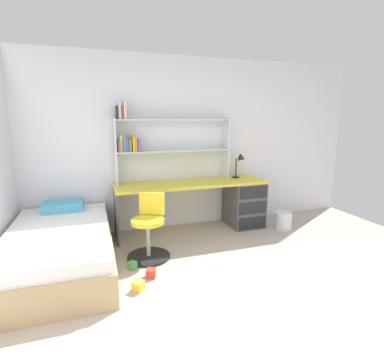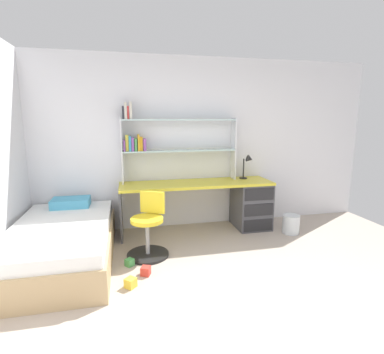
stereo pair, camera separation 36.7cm
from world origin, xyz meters
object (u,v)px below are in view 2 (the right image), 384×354
at_px(bed_platform, 62,243).
at_px(toy_block_green_0, 130,262).
at_px(desk, 236,201).
at_px(desk_lamp, 248,163).
at_px(waste_bin, 291,224).
at_px(swivel_chair, 148,231).
at_px(bookshelf_hutch, 163,138).
at_px(toy_block_red_2, 146,271).
at_px(toy_block_yellow_1, 131,283).

relative_size(bed_platform, toy_block_green_0, 22.82).
xyz_separation_m(desk, bed_platform, (-2.41, -0.66, -0.19)).
distance_m(desk_lamp, waste_bin, 1.12).
bearing_deg(toy_block_green_0, swivel_chair, 45.58).
bearing_deg(bookshelf_hutch, toy_block_red_2, -105.94).
relative_size(bookshelf_hutch, toy_block_green_0, 20.22).
bearing_deg(desk_lamp, bookshelf_hutch, 176.05).
bearing_deg(desk_lamp, toy_block_green_0, -151.61).
bearing_deg(toy_block_red_2, toy_block_green_0, 124.37).
bearing_deg(desk, toy_block_green_0, -150.80).
distance_m(swivel_chair, bed_platform, 1.01).
height_order(desk_lamp, toy_block_yellow_1, desk_lamp).
bearing_deg(desk, toy_block_yellow_1, -139.93).
relative_size(swivel_chair, toy_block_red_2, 8.23).
bearing_deg(toy_block_yellow_1, waste_bin, 22.48).
bearing_deg(desk_lamp, toy_block_red_2, -143.45).
height_order(desk, toy_block_red_2, desk).
xyz_separation_m(bookshelf_hutch, toy_block_green_0, (-0.56, -1.10, -1.37)).
distance_m(swivel_chair, toy_block_yellow_1, 0.79).
xyz_separation_m(desk, bookshelf_hutch, (-1.09, 0.18, 0.98)).
bearing_deg(toy_block_red_2, desk, 38.40).
relative_size(waste_bin, toy_block_yellow_1, 2.84).
bearing_deg(waste_bin, swivel_chair, -172.68).
height_order(bookshelf_hutch, toy_block_red_2, bookshelf_hutch).
bearing_deg(toy_block_yellow_1, toy_block_green_0, 90.46).
relative_size(bookshelf_hutch, toy_block_yellow_1, 17.65).
distance_m(swivel_chair, waste_bin, 2.16).
bearing_deg(bed_platform, bookshelf_hutch, 32.37).
height_order(desk, bookshelf_hutch, bookshelf_hutch).
distance_m(swivel_chair, toy_block_red_2, 0.57).
relative_size(waste_bin, toy_block_green_0, 3.25).
distance_m(desk_lamp, toy_block_yellow_1, 2.56).
bearing_deg(waste_bin, toy_block_red_2, -160.76).
height_order(waste_bin, toy_block_red_2, waste_bin).
distance_m(bed_platform, toy_block_green_0, 0.83).
bearing_deg(desk, swivel_chair, -154.40).
xyz_separation_m(toy_block_green_0, toy_block_red_2, (0.17, -0.25, 0.01)).
height_order(swivel_chair, bed_platform, swivel_chair).
distance_m(bookshelf_hutch, bed_platform, 1.95).
height_order(desk, desk_lamp, desk_lamp).
xyz_separation_m(swivel_chair, waste_bin, (2.13, 0.27, -0.17)).
bearing_deg(bed_platform, waste_bin, 4.71).
xyz_separation_m(toy_block_green_0, toy_block_yellow_1, (0.00, -0.46, 0.01)).
xyz_separation_m(bookshelf_hutch, toy_block_red_2, (-0.39, -1.35, -1.36)).
height_order(desk, toy_block_green_0, desk).
xyz_separation_m(toy_block_yellow_1, toy_block_red_2, (0.17, 0.21, -0.00)).
xyz_separation_m(desk_lamp, toy_block_green_0, (-1.87, -1.01, -0.97)).
relative_size(desk, desk_lamp, 5.90).
bearing_deg(swivel_chair, desk_lamp, 25.13).
xyz_separation_m(bed_platform, toy_block_red_2, (0.94, -0.51, -0.19)).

